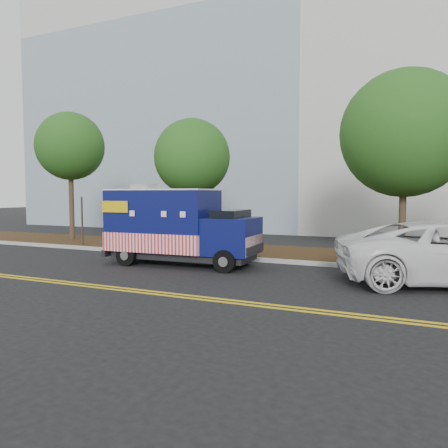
% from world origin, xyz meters
% --- Properties ---
extents(ground, '(120.00, 120.00, 0.00)m').
position_xyz_m(ground, '(0.00, 0.00, 0.00)').
color(ground, black).
rests_on(ground, ground).
extents(curb, '(120.00, 0.18, 0.15)m').
position_xyz_m(curb, '(0.00, 1.40, 0.07)').
color(curb, '#9E9E99').
rests_on(curb, ground).
extents(mulch_strip, '(120.00, 4.00, 0.15)m').
position_xyz_m(mulch_strip, '(0.00, 3.50, 0.07)').
color(mulch_strip, black).
rests_on(mulch_strip, ground).
extents(centerline_near, '(120.00, 0.10, 0.01)m').
position_xyz_m(centerline_near, '(0.00, -4.45, 0.01)').
color(centerline_near, gold).
rests_on(centerline_near, ground).
extents(centerline_far, '(120.00, 0.10, 0.01)m').
position_xyz_m(centerline_far, '(0.00, -4.70, 0.01)').
color(centerline_far, gold).
rests_on(centerline_far, ground).
extents(office_building, '(46.00, 20.00, 30.40)m').
position_xyz_m(office_building, '(2.00, 22.00, 15.20)').
color(office_building, silver).
rests_on(office_building, ground).
extents(tree_a, '(3.53, 3.53, 6.79)m').
position_xyz_m(tree_a, '(-7.96, 3.66, 5.00)').
color(tree_a, '#38281C').
rests_on(tree_a, ground).
extents(tree_b, '(3.44, 3.44, 5.92)m').
position_xyz_m(tree_b, '(-0.63, 3.55, 4.19)').
color(tree_b, '#38281C').
rests_on(tree_b, ground).
extents(tree_c, '(4.71, 4.71, 7.12)m').
position_xyz_m(tree_c, '(8.23, 3.78, 4.76)').
color(tree_c, '#38281C').
rests_on(tree_c, ground).
extents(sign_post, '(0.06, 0.06, 2.40)m').
position_xyz_m(sign_post, '(-5.41, 1.67, 1.20)').
color(sign_post, '#473828').
rests_on(sign_post, ground).
extents(food_truck, '(5.61, 2.35, 2.90)m').
position_xyz_m(food_truck, '(0.87, -0.43, 1.31)').
color(food_truck, black).
rests_on(food_truck, ground).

